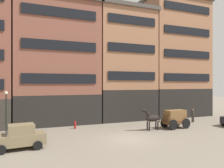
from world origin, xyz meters
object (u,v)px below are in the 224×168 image
cargo_wagon (175,118)px  fire_hydrant_curbside (75,125)px  streetlamp_curbside (6,106)px  pedestrian_officer (193,114)px  sedan_dark (20,137)px  draft_horse (152,118)px

cargo_wagon → fire_hydrant_curbside: 10.94m
cargo_wagon → streetlamp_curbside: streetlamp_curbside is taller
cargo_wagon → pedestrian_officer: (4.50, 2.23, -0.17)m
cargo_wagon → sedan_dark: cargo_wagon is taller
cargo_wagon → pedestrian_officer: size_ratio=1.67×
draft_horse → streetlamp_curbside: bearing=163.1°
sedan_dark → fire_hydrant_curbside: 7.97m
pedestrian_officer → streetlamp_curbside: streetlamp_curbside is taller
pedestrian_officer → fire_hydrant_curbside: size_ratio=2.16×
draft_horse → streetlamp_curbside: size_ratio=0.57×
pedestrian_officer → fire_hydrant_curbside: 14.82m
streetlamp_curbside → pedestrian_officer: bearing=-5.4°
draft_horse → pedestrian_officer: draft_horse is taller
sedan_dark → streetlamp_curbside: (-1.36, 6.31, 1.76)m
cargo_wagon → streetlamp_curbside: size_ratio=0.73×
draft_horse → fire_hydrant_curbside: size_ratio=2.83×
cargo_wagon → fire_hydrant_curbside: bearing=159.6°
cargo_wagon → draft_horse: draft_horse is taller
pedestrian_officer → streetlamp_curbside: 21.66m
pedestrian_officer → streetlamp_curbside: size_ratio=0.44×
streetlamp_curbside → fire_hydrant_curbside: (6.77, -0.47, -2.24)m
pedestrian_officer → cargo_wagon: bearing=-153.6°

